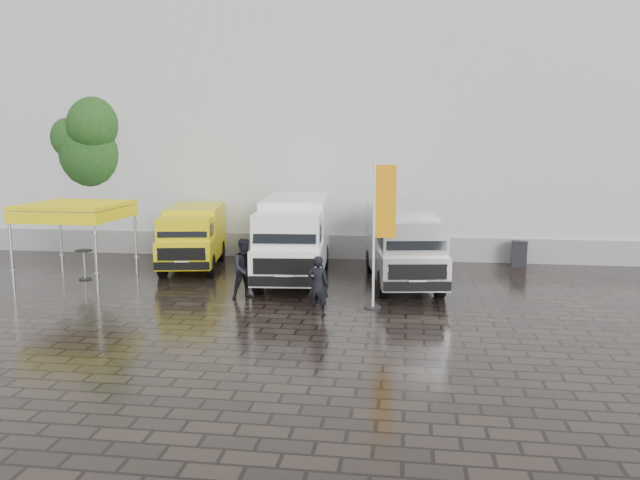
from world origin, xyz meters
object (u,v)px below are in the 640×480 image
(flagpole, at_px, (380,227))
(cocktail_table, at_px, (85,265))
(van_yellow, at_px, (193,238))
(van_white, at_px, (294,240))
(canopy_tent, at_px, (74,208))
(van_silver, at_px, (402,245))
(person_front, at_px, (318,286))
(wheelie_bin, at_px, (519,253))
(person_tent, at_px, (246,269))

(flagpole, bearing_deg, cocktail_table, 167.02)
(van_yellow, height_order, flagpole, flagpole)
(van_white, xyz_separation_m, canopy_tent, (-7.45, -1.57, 1.18))
(van_silver, xyz_separation_m, person_front, (-2.31, -4.45, -0.48))
(flagpole, distance_m, person_front, 2.51)
(wheelie_bin, xyz_separation_m, person_front, (-6.88, -8.21, 0.35))
(van_yellow, distance_m, cocktail_table, 4.13)
(canopy_tent, bearing_deg, flagpole, -10.63)
(van_silver, distance_m, flagpole, 3.65)
(van_white, relative_size, person_tent, 3.49)
(van_yellow, height_order, cocktail_table, van_yellow)
(canopy_tent, distance_m, wheelie_bin, 16.83)
(van_silver, height_order, person_tent, van_silver)
(canopy_tent, height_order, flagpole, flagpole)
(van_silver, bearing_deg, van_yellow, 159.83)
(flagpole, bearing_deg, van_yellow, 146.08)
(person_front, height_order, person_tent, person_tent)
(van_yellow, relative_size, person_front, 2.99)
(van_yellow, distance_m, canopy_tent, 4.62)
(canopy_tent, distance_m, cocktail_table, 2.13)
(canopy_tent, bearing_deg, van_silver, 7.23)
(van_yellow, relative_size, canopy_tent, 1.62)
(canopy_tent, relative_size, person_front, 1.85)
(wheelie_bin, bearing_deg, person_front, -123.11)
(van_yellow, relative_size, wheelie_bin, 5.04)
(cocktail_table, xyz_separation_m, wheelie_bin, (15.84, 4.75, -0.03))
(van_silver, bearing_deg, person_tent, -158.80)
(flagpole, height_order, person_tent, flagpole)
(canopy_tent, height_order, cocktail_table, canopy_tent)
(van_silver, xyz_separation_m, person_tent, (-4.84, -2.82, -0.39))
(wheelie_bin, bearing_deg, flagpole, -118.99)
(person_front, xyz_separation_m, person_tent, (-2.54, 1.63, 0.09))
(person_tent, bearing_deg, person_front, -64.38)
(van_silver, distance_m, canopy_tent, 11.45)
(person_tent, bearing_deg, van_yellow, 94.80)
(van_white, distance_m, van_silver, 3.84)
(van_yellow, bearing_deg, person_front, -56.61)
(van_silver, xyz_separation_m, cocktail_table, (-11.27, -0.98, -0.81))
(flagpole, bearing_deg, canopy_tent, 169.37)
(van_yellow, bearing_deg, wheelie_bin, -0.77)
(van_white, height_order, cocktail_table, van_white)
(flagpole, relative_size, person_front, 2.56)
(van_yellow, height_order, person_front, van_yellow)
(van_white, relative_size, canopy_tent, 2.09)
(flagpole, bearing_deg, wheelie_bin, 54.15)
(van_silver, height_order, canopy_tent, canopy_tent)
(van_silver, xyz_separation_m, flagpole, (-0.63, -3.43, 1.08))
(van_yellow, xyz_separation_m, van_white, (4.27, -1.46, 0.26))
(van_silver, bearing_deg, person_front, -126.44)
(van_yellow, height_order, van_white, van_white)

